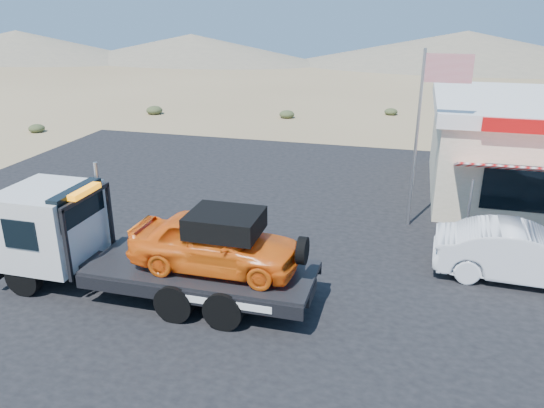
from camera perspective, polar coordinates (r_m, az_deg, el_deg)
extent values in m
plane|color=olive|center=(15.90, -3.30, -6.70)|extent=(120.00, 120.00, 0.00)
cube|color=black|center=(18.10, 5.72, -3.18)|extent=(32.00, 24.00, 0.02)
cylinder|color=black|center=(15.64, -25.13, -7.21)|extent=(0.98, 0.29, 0.98)
cylinder|color=black|center=(16.99, -21.05, -4.37)|extent=(0.98, 0.29, 0.98)
cylinder|color=black|center=(13.41, -10.26, -10.18)|extent=(0.98, 0.54, 0.98)
cylinder|color=black|center=(14.96, -7.12, -6.52)|extent=(0.98, 0.54, 0.98)
cylinder|color=black|center=(12.96, -5.07, -11.06)|extent=(0.98, 0.54, 0.98)
cylinder|color=black|center=(14.56, -2.45, -7.17)|extent=(0.98, 0.54, 0.98)
cube|color=black|center=(14.41, -11.51, -7.28)|extent=(8.00, 0.98, 0.29)
cube|color=silver|center=(15.67, -22.74, -2.05)|extent=(2.15, 2.29, 2.05)
cube|color=black|center=(14.90, -20.26, -0.03)|extent=(0.34, 1.95, 0.88)
cube|color=black|center=(15.00, -19.00, -2.75)|extent=(0.10, 2.15, 1.95)
cube|color=orange|center=(14.61, -19.51, 1.30)|extent=(0.24, 1.17, 0.15)
cube|color=black|center=(13.87, -7.57, -6.93)|extent=(5.86, 2.25, 0.15)
imported|color=orange|center=(13.38, -6.18, -4.10)|extent=(4.30, 1.73, 1.46)
cube|color=black|center=(13.05, -5.08, -2.04)|extent=(1.76, 1.46, 0.54)
imported|color=silver|center=(16.36, 25.37, -4.87)|extent=(4.82, 1.82, 1.57)
cube|color=red|center=(18.78, 25.61, 7.53)|extent=(2.60, 0.12, 0.45)
cylinder|color=#99999E|center=(17.88, 20.37, -0.89)|extent=(0.08, 0.08, 2.20)
cylinder|color=#99999E|center=(18.37, 15.24, 6.49)|extent=(0.10, 0.10, 6.00)
cube|color=#B20C14|center=(17.98, 18.43, 13.67)|extent=(1.50, 0.02, 0.90)
ellipsoid|color=#2F3B20|center=(35.41, -24.00, 7.49)|extent=(0.95, 0.95, 0.51)
ellipsoid|color=#2F3B20|center=(38.77, -12.54, 9.87)|extent=(1.13, 1.13, 0.61)
ellipsoid|color=#2F3B20|center=(36.57, 1.61, 9.67)|extent=(1.02, 1.02, 0.55)
ellipsoid|color=#2F3B20|center=(38.53, 12.68, 9.71)|extent=(0.91, 0.91, 0.49)
cone|color=#726B59|center=(74.67, -8.62, 16.30)|extent=(36.00, 36.00, 3.50)
cone|color=#726B59|center=(71.75, 20.15, 15.42)|extent=(44.00, 44.00, 4.20)
cone|color=#726B59|center=(85.30, -25.68, 15.21)|extent=(40.00, 40.00, 3.80)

